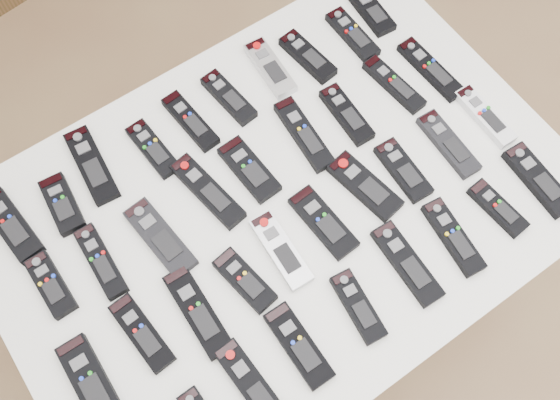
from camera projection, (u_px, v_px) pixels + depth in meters
ground at (312, 274)px, 2.11m from camera, size 4.00×4.00×0.00m
table at (280, 214)px, 1.42m from camera, size 1.25×0.88×0.78m
remote_0 at (11, 225)px, 1.33m from camera, size 0.07×0.19×0.02m
remote_1 at (62, 204)px, 1.35m from camera, size 0.07×0.14×0.02m
remote_2 at (92, 165)px, 1.39m from camera, size 0.08×0.20×0.02m
remote_3 at (153, 149)px, 1.41m from camera, size 0.06×0.16×0.02m
remote_4 at (190, 121)px, 1.44m from camera, size 0.06×0.17×0.02m
remote_5 at (229, 97)px, 1.46m from camera, size 0.06×0.16×0.02m
remote_6 at (270, 68)px, 1.49m from camera, size 0.07×0.17×0.02m
remote_7 at (308, 57)px, 1.51m from camera, size 0.07×0.16×0.02m
remote_8 at (353, 35)px, 1.53m from camera, size 0.05×0.16×0.02m
remote_9 at (372, 12)px, 1.56m from camera, size 0.07×0.15×0.02m
remote_10 at (51, 285)px, 1.28m from camera, size 0.05×0.14×0.02m
remote_11 at (101, 261)px, 1.30m from camera, size 0.05×0.17×0.02m
remote_12 at (160, 238)px, 1.32m from camera, size 0.08×0.20×0.02m
remote_13 at (208, 191)px, 1.36m from camera, size 0.08×0.20×0.02m
remote_14 at (249, 169)px, 1.39m from camera, size 0.07×0.16×0.02m
remote_15 at (304, 134)px, 1.42m from camera, size 0.06×0.20×0.02m
remote_16 at (347, 114)px, 1.44m from camera, size 0.06×0.16×0.02m
remote_17 at (394, 84)px, 1.48m from camera, size 0.06×0.18×0.02m
remote_18 at (430, 69)px, 1.49m from camera, size 0.05×0.19×0.02m
remote_19 at (90, 381)px, 1.20m from camera, size 0.07×0.18×0.02m
remote_20 at (142, 333)px, 1.24m from camera, size 0.06×0.17×0.02m
remote_21 at (198, 312)px, 1.26m from camera, size 0.06×0.20×0.02m
remote_22 at (245, 280)px, 1.28m from camera, size 0.07×0.15×0.02m
remote_23 at (281, 250)px, 1.31m from camera, size 0.06×0.18×0.02m
remote_24 at (323, 222)px, 1.34m from camera, size 0.07×0.18×0.02m
remote_25 at (365, 186)px, 1.37m from camera, size 0.09×0.18×0.02m
remote_26 at (403, 170)px, 1.39m from camera, size 0.06×0.16×0.02m
remote_27 at (448, 144)px, 1.41m from camera, size 0.06×0.18×0.02m
remote_28 at (485, 116)px, 1.44m from camera, size 0.05×0.17×0.02m
remote_31 at (255, 389)px, 1.20m from camera, size 0.06×0.21×0.02m
remote_32 at (299, 345)px, 1.23m from camera, size 0.06×0.18×0.02m
remote_33 at (358, 306)px, 1.26m from camera, size 0.07×0.16×0.02m
remote_34 at (407, 263)px, 1.30m from camera, size 0.06×0.19×0.02m
remote_35 at (453, 237)px, 1.32m from camera, size 0.07×0.18×0.02m
remote_36 at (498, 208)px, 1.35m from camera, size 0.06×0.15×0.02m
remote_37 at (538, 180)px, 1.37m from camera, size 0.06×0.19×0.02m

